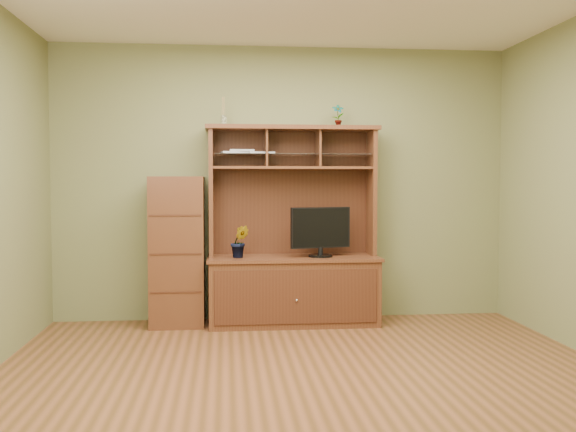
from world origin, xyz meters
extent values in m
cube|color=#543418|center=(0.00, 0.00, -0.01)|extent=(4.50, 4.00, 0.02)
cube|color=olive|center=(0.00, 2.01, 1.35)|extent=(4.50, 0.02, 2.70)
cube|color=olive|center=(0.00, -2.01, 1.35)|extent=(4.50, 0.02, 2.70)
cube|color=#452113|center=(0.07, 1.71, 0.31)|extent=(1.60, 0.55, 0.62)
cube|color=#34170E|center=(0.07, 1.42, 0.31)|extent=(1.50, 0.01, 0.50)
sphere|color=silver|center=(0.07, 1.41, 0.28)|extent=(0.02, 0.02, 0.02)
cube|color=#452113|center=(0.07, 1.71, 0.64)|extent=(1.64, 0.59, 0.03)
cube|color=#452113|center=(-0.71, 1.80, 1.27)|extent=(0.04, 0.35, 1.25)
cube|color=#452113|center=(0.85, 1.80, 1.27)|extent=(0.04, 0.35, 1.25)
cube|color=#34170E|center=(0.07, 1.97, 1.27)|extent=(1.52, 0.02, 1.25)
cube|color=#452113|center=(0.07, 1.80, 1.88)|extent=(1.66, 0.40, 0.04)
cube|color=#452113|center=(0.07, 1.80, 1.50)|extent=(1.52, 0.32, 0.02)
cube|color=#452113|center=(-0.18, 1.80, 1.69)|extent=(0.02, 0.31, 0.35)
cube|color=#452113|center=(0.33, 1.80, 1.69)|extent=(0.02, 0.31, 0.35)
cube|color=silver|center=(0.07, 1.79, 1.63)|extent=(1.50, 0.27, 0.01)
cylinder|color=black|center=(0.33, 1.65, 0.66)|extent=(0.23, 0.23, 0.02)
cylinder|color=black|center=(0.33, 1.65, 0.71)|extent=(0.05, 0.05, 0.07)
cube|color=black|center=(0.33, 1.65, 0.93)|extent=(0.59, 0.20, 0.39)
imported|color=#27561D|center=(-0.44, 1.65, 0.80)|extent=(0.17, 0.14, 0.31)
imported|color=#3A6924|center=(0.52, 1.80, 2.01)|extent=(0.12, 0.08, 0.22)
cylinder|color=silver|center=(-0.59, 1.80, 1.95)|extent=(0.05, 0.05, 0.10)
cylinder|color=#A18650|center=(-0.59, 1.80, 2.09)|extent=(0.04, 0.04, 0.18)
cube|color=#B8B9BE|center=(-0.48, 1.80, 1.64)|extent=(0.28, 0.23, 0.02)
cube|color=#B8B9BE|center=(-0.41, 1.80, 1.66)|extent=(0.24, 0.19, 0.02)
cube|color=#B8B9BE|center=(-0.23, 1.80, 1.64)|extent=(0.26, 0.22, 0.02)
cube|color=#452113|center=(-1.03, 1.75, 0.71)|extent=(0.51, 0.45, 1.41)
cube|color=#34170E|center=(-1.03, 1.52, 0.35)|extent=(0.47, 0.01, 0.02)
cube|color=#34170E|center=(-1.03, 1.52, 0.71)|extent=(0.47, 0.01, 0.01)
cube|color=#34170E|center=(-1.03, 1.52, 1.06)|extent=(0.47, 0.01, 0.02)
camera|label=1|loc=(-0.57, -4.37, 1.36)|focal=40.00mm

